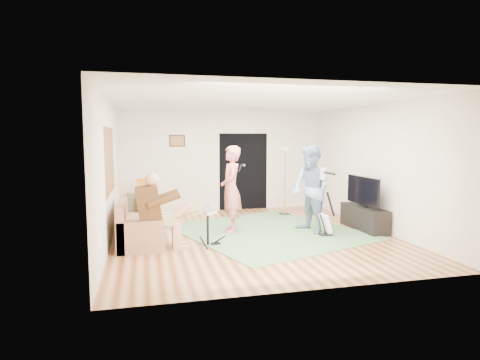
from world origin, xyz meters
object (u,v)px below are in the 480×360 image
singer (231,189)px  torchiere_lamp (285,169)px  guitarist (311,189)px  drum_kit (208,229)px  dining_chair (146,206)px  tv_cabinet (364,218)px  television (363,191)px  guitar_spare (326,223)px  sofa (136,227)px

singer → torchiere_lamp: 2.33m
singer → guitarist: guitarist is taller
drum_kit → singer: (0.65, 0.96, 0.60)m
dining_chair → tv_cabinet: (4.59, -2.05, -0.11)m
drum_kit → torchiere_lamp: (2.39, 2.48, 0.87)m
singer → television: (2.80, -0.45, -0.06)m
guitar_spare → tv_cabinet: size_ratio=0.64×
sofa → guitarist: bearing=-2.5°
singer → torchiere_lamp: bearing=138.3°
drum_kit → torchiere_lamp: bearing=46.1°
guitar_spare → tv_cabinet: (1.06, 0.33, -0.01)m
guitar_spare → guitarist: bearing=121.5°
dining_chair → television: 5.00m
sofa → guitar_spare: (3.73, -0.48, -0.01)m
sofa → torchiere_lamp: size_ratio=1.14×
drum_kit → torchiere_lamp: 3.56m
singer → torchiere_lamp: size_ratio=1.05×
drum_kit → singer: singer is taller
guitar_spare → television: 1.21m
drum_kit → dining_chair: (-1.09, 2.56, 0.05)m
guitarist → torchiere_lamp: size_ratio=1.06×
torchiere_lamp → television: (1.06, -1.98, -0.34)m
tv_cabinet → torchiere_lamp: bearing=119.3°
guitarist → torchiere_lamp: 2.01m
guitarist → dining_chair: 3.96m
drum_kit → tv_cabinet: 3.54m
sofa → drum_kit: bearing=-26.8°
tv_cabinet → television: bearing=180.0°
sofa → television: bearing=-1.8°
sofa → torchiere_lamp: bearing=26.5°
drum_kit → television: television is taller
dining_chair → drum_kit: bearing=-67.1°
sofa → dining_chair: (0.20, 1.91, 0.09)m
sofa → dining_chair: size_ratio=1.96×
drum_kit → television: (3.45, 0.50, 0.54)m
drum_kit → tv_cabinet: bearing=8.2°
guitarist → guitar_spare: guitarist is taller
drum_kit → television: bearing=8.3°
tv_cabinet → singer: bearing=171.0°
singer → sofa: bearing=-73.8°
torchiere_lamp → guitarist: bearing=-94.2°
singer → television: 2.84m
singer → dining_chair: bearing=-125.5°
sofa → guitar_spare: 3.76m
tv_cabinet → drum_kit: bearing=-171.8°
drum_kit → guitar_spare: (2.44, 0.17, -0.05)m
torchiere_lamp → dining_chair: size_ratio=1.72×
torchiere_lamp → guitar_spare: bearing=-88.7°
torchiere_lamp → sofa: bearing=-153.5°
tv_cabinet → sofa: bearing=178.3°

